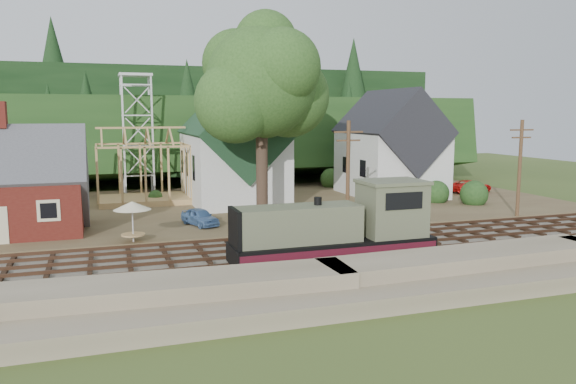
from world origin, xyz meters
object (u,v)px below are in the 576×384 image
object	(u,v)px
car_red	(470,186)
car_blue	(200,217)
locomotive	(341,230)
patio_set	(132,207)

from	to	relation	value
car_red	car_blue	bearing A→B (deg)	97.23
locomotive	car_red	world-z (taller)	locomotive
locomotive	patio_set	world-z (taller)	locomotive
car_blue	patio_set	size ratio (longest dim) A/B	1.41
car_blue	car_red	bearing A→B (deg)	-4.43
locomotive	car_red	size ratio (longest dim) A/B	2.41
locomotive	car_red	bearing A→B (deg)	40.88
car_blue	patio_set	distance (m)	6.61
locomotive	patio_set	size ratio (longest dim) A/B	4.31
locomotive	car_blue	xyz separation A→B (m)	(-5.75, 12.53, -1.11)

